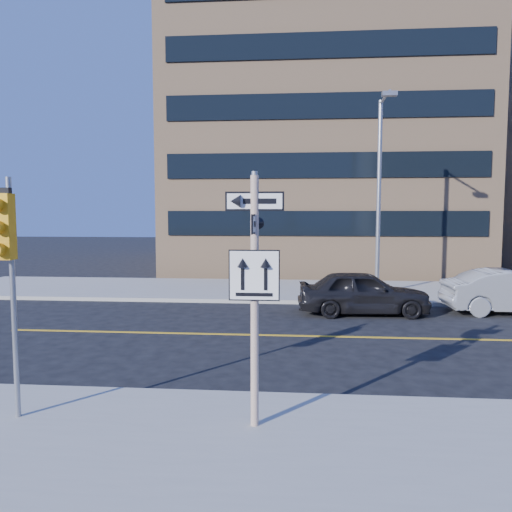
# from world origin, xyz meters

# --- Properties ---
(ground) EXTENTS (120.00, 120.00, 0.00)m
(ground) POSITION_xyz_m (0.00, 0.00, 0.00)
(ground) COLOR black
(ground) RESTS_ON ground
(sign_pole) EXTENTS (0.92, 0.92, 4.06)m
(sign_pole) POSITION_xyz_m (0.00, -2.51, 2.44)
(sign_pole) COLOR white
(sign_pole) RESTS_ON near_sidewalk
(traffic_signal) EXTENTS (0.32, 0.45, 4.00)m
(traffic_signal) POSITION_xyz_m (-4.00, -2.66, 3.03)
(traffic_signal) COLOR gray
(traffic_signal) RESTS_ON near_sidewalk
(parked_car_a) EXTENTS (2.05, 4.64, 1.55)m
(parked_car_a) POSITION_xyz_m (2.96, 7.31, 0.78)
(parked_car_a) COLOR black
(parked_car_a) RESTS_ON ground
(streetlight_a) EXTENTS (0.55, 2.25, 8.00)m
(streetlight_a) POSITION_xyz_m (4.00, 10.76, 4.76)
(streetlight_a) COLOR gray
(streetlight_a) RESTS_ON far_sidewalk
(building_brick) EXTENTS (18.00, 18.00, 18.00)m
(building_brick) POSITION_xyz_m (2.00, 25.00, 9.00)
(building_brick) COLOR tan
(building_brick) RESTS_ON ground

